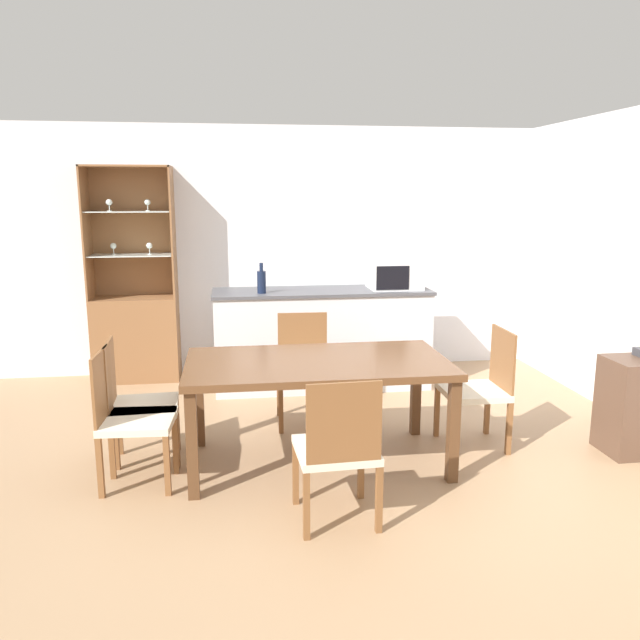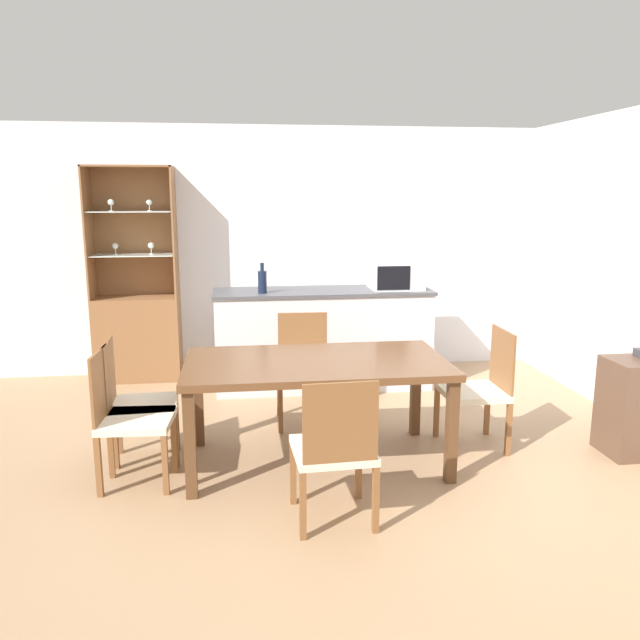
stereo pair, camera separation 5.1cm
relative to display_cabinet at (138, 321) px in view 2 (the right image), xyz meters
name	(u,v)px [view 2 (the right image)]	position (x,y,z in m)	size (l,w,h in m)	color
ground_plane	(336,469)	(1.66, -2.41, -0.60)	(18.00, 18.00, 0.00)	#A37F5B
wall_back	(298,250)	(1.66, 0.22, 0.68)	(6.80, 0.06, 2.55)	silver
kitchen_counter	(323,338)	(1.83, -0.51, -0.12)	(2.08, 0.62, 0.96)	silver
display_cabinet	(138,321)	(0.00, 0.00, 0.00)	(0.84, 0.40, 2.13)	brown
dining_table	(316,371)	(1.54, -2.27, 0.07)	(1.79, 0.96, 0.74)	brown
dining_chair_side_right_far	(479,389)	(2.78, -2.13, -0.15)	(0.46, 0.46, 0.89)	beige
dining_chair_side_left_far	(136,403)	(0.31, -2.13, -0.15)	(0.47, 0.47, 0.89)	beige
dining_chair_side_left_near	(129,417)	(0.31, -2.41, -0.15)	(0.48, 0.48, 0.89)	beige
dining_chair_head_far	(304,369)	(1.54, -1.44, -0.15)	(0.46, 0.46, 0.89)	beige
dining_chair_head_near	(334,449)	(1.55, -3.10, -0.15)	(0.47, 0.47, 0.89)	beige
microwave	(396,275)	(2.54, -0.52, 0.49)	(0.49, 0.40, 0.26)	silver
wine_bottle	(262,281)	(1.24, -0.63, 0.48)	(0.08, 0.08, 0.28)	#141E38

